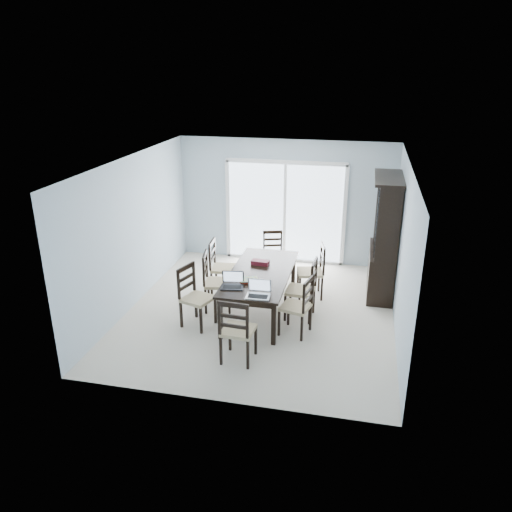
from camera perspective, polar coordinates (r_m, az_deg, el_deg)
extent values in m
plane|color=silver|center=(8.70, 0.49, -6.38)|extent=(5.00, 5.00, 0.00)
plane|color=white|center=(7.83, 0.55, 10.71)|extent=(5.00, 5.00, 0.00)
cube|color=#A9BDCA|center=(10.52, 3.36, 6.18)|extent=(4.50, 0.02, 2.60)
cube|color=#A9BDCA|center=(8.89, -13.83, 2.72)|extent=(0.02, 5.00, 2.60)
cube|color=#A9BDCA|center=(8.04, 16.40, 0.49)|extent=(0.02, 5.00, 2.60)
cube|color=gray|center=(11.87, 4.01, 1.12)|extent=(4.50, 2.00, 0.10)
cube|color=#99999E|center=(12.63, 4.77, 5.20)|extent=(4.50, 0.06, 1.10)
cube|color=black|center=(8.38, 0.51, -1.96)|extent=(1.00, 2.20, 0.04)
cube|color=black|center=(8.40, 0.51, -2.33)|extent=(0.88, 2.08, 0.10)
cube|color=black|center=(7.77, -4.10, -7.15)|extent=(0.07, 0.07, 0.69)
cube|color=black|center=(7.60, 2.04, -7.81)|extent=(0.07, 0.07, 0.69)
cube|color=black|center=(9.51, -0.72, -1.54)|extent=(0.07, 0.07, 0.69)
cube|color=black|center=(9.37, 4.29, -1.97)|extent=(0.07, 0.07, 0.69)
cube|color=black|center=(9.51, 14.05, -1.71)|extent=(0.45, 1.30, 0.85)
cube|color=black|center=(9.15, 14.83, 4.48)|extent=(0.38, 1.30, 1.30)
cube|color=black|center=(8.99, 15.04, 8.61)|extent=(0.50, 1.38, 0.05)
cube|color=black|center=(8.74, 13.62, 3.81)|extent=(0.02, 0.36, 1.18)
cube|color=black|center=(9.15, 13.61, 4.58)|extent=(0.02, 0.36, 1.18)
cube|color=black|center=(9.55, 13.60, 5.29)|extent=(0.02, 0.36, 1.18)
cube|color=silver|center=(10.57, 3.32, 4.85)|extent=(2.40, 0.02, 2.10)
cube|color=white|center=(10.30, 3.43, 10.65)|extent=(2.52, 0.05, 0.08)
cube|color=white|center=(10.56, 3.30, 4.83)|extent=(0.06, 0.05, 2.10)
cube|color=white|center=(10.89, 3.19, -0.35)|extent=(2.52, 0.05, 0.05)
cube|color=black|center=(8.48, -6.87, -5.60)|extent=(0.05, 0.05, 0.45)
cube|color=black|center=(8.21, -8.55, -6.66)|extent=(0.05, 0.05, 0.45)
cube|color=black|center=(8.27, -4.66, -6.26)|extent=(0.05, 0.05, 0.45)
cube|color=black|center=(7.99, -6.31, -7.38)|extent=(0.05, 0.05, 0.45)
cube|color=tan|center=(8.12, -6.67, -4.90)|extent=(0.55, 0.55, 0.05)
cube|color=black|center=(8.94, -5.44, -4.03)|extent=(0.04, 0.04, 0.46)
cube|color=black|center=(8.58, -5.77, -5.19)|extent=(0.04, 0.04, 0.46)
cube|color=black|center=(8.90, -2.84, -4.08)|extent=(0.04, 0.04, 0.46)
cube|color=black|center=(8.53, -3.06, -5.25)|extent=(0.04, 0.04, 0.46)
cube|color=tan|center=(8.62, -4.32, -3.10)|extent=(0.52, 0.52, 0.05)
cube|color=black|center=(9.57, -4.57, -2.27)|extent=(0.04, 0.04, 0.45)
cube|color=black|center=(9.22, -5.09, -3.23)|extent=(0.04, 0.04, 0.45)
cube|color=black|center=(9.50, -2.25, -2.40)|extent=(0.04, 0.04, 0.45)
cube|color=black|center=(9.14, -2.68, -3.39)|extent=(0.04, 0.04, 0.45)
cube|color=tan|center=(9.26, -3.68, -1.41)|extent=(0.47, 0.47, 0.05)
cube|color=black|center=(7.77, 5.25, -8.27)|extent=(0.04, 0.04, 0.43)
cube|color=black|center=(8.09, 6.25, -7.05)|extent=(0.04, 0.04, 0.43)
cube|color=black|center=(7.89, 2.64, -7.69)|extent=(0.04, 0.04, 0.43)
cube|color=black|center=(8.21, 3.73, -6.52)|extent=(0.04, 0.04, 0.43)
cube|color=tan|center=(7.87, 4.52, -5.83)|extent=(0.51, 0.51, 0.05)
cube|color=black|center=(8.25, 6.13, -6.32)|extent=(0.04, 0.04, 0.46)
cube|color=black|center=(8.61, 6.62, -5.10)|extent=(0.04, 0.04, 0.46)
cube|color=black|center=(8.32, 3.35, -5.98)|extent=(0.04, 0.04, 0.46)
cube|color=black|center=(8.68, 3.96, -4.79)|extent=(0.04, 0.04, 0.46)
cube|color=tan|center=(8.35, 5.07, -3.95)|extent=(0.48, 0.48, 0.05)
cube|color=black|center=(9.06, 7.51, -3.79)|extent=(0.04, 0.04, 0.45)
cube|color=black|center=(9.42, 7.19, -2.77)|extent=(0.04, 0.04, 0.45)
cube|color=black|center=(9.02, 5.02, -3.82)|extent=(0.04, 0.04, 0.45)
cube|color=black|center=(9.37, 4.79, -2.79)|extent=(0.04, 0.04, 0.45)
cube|color=tan|center=(9.11, 6.19, -1.85)|extent=(0.53, 0.53, 0.05)
cube|color=black|center=(7.20, -4.04, -10.75)|extent=(0.04, 0.04, 0.45)
cube|color=black|center=(7.09, -0.94, -11.25)|extent=(0.04, 0.04, 0.45)
cube|color=black|center=(7.52, -2.99, -9.21)|extent=(0.04, 0.04, 0.45)
cube|color=black|center=(7.41, -0.03, -9.65)|extent=(0.04, 0.04, 0.45)
cube|color=tan|center=(7.17, -2.02, -8.48)|extent=(0.47, 0.47, 0.05)
cube|color=black|center=(10.21, 2.86, -0.80)|extent=(0.04, 0.04, 0.40)
cube|color=black|center=(10.18, 0.89, -0.86)|extent=(0.04, 0.04, 0.40)
cube|color=black|center=(9.89, 3.13, -1.57)|extent=(0.04, 0.04, 0.40)
cube|color=black|center=(9.85, 1.09, -1.63)|extent=(0.04, 0.04, 0.40)
cube|color=tan|center=(9.95, 2.01, -0.02)|extent=(0.49, 0.49, 0.05)
cube|color=black|center=(7.81, -2.73, -3.57)|extent=(0.38, 0.29, 0.02)
cube|color=silver|center=(7.76, -2.75, -2.77)|extent=(0.31, 0.09, 0.18)
cube|color=#B7B7B9|center=(7.50, 0.23, -4.65)|extent=(0.37, 0.26, 0.02)
cube|color=silver|center=(7.44, 0.23, -3.79)|extent=(0.32, 0.05, 0.19)
cube|color=maroon|center=(8.01, -0.87, -2.82)|extent=(0.30, 0.24, 0.03)
cube|color=gold|center=(8.00, -0.80, -2.67)|extent=(0.34, 0.30, 0.01)
cube|color=black|center=(7.56, -0.08, -4.44)|extent=(0.12, 0.11, 0.01)
cube|color=#54101F|center=(8.66, 0.49, -0.74)|extent=(0.32, 0.18, 0.08)
cube|color=brown|center=(11.81, -0.68, 3.43)|extent=(1.80, 1.64, 0.83)
cube|color=gray|center=(11.68, -0.69, 5.49)|extent=(1.85, 1.69, 0.06)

